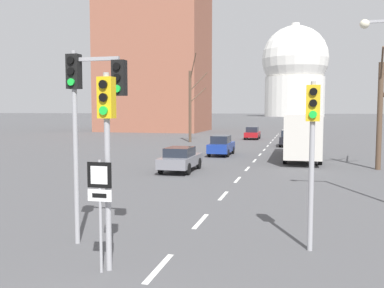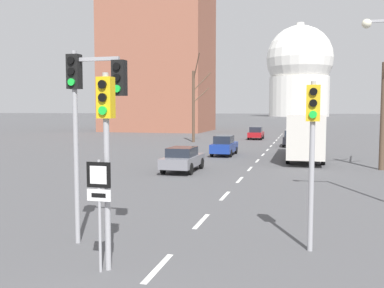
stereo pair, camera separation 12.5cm
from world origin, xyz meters
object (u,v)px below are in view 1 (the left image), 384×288
(sedan_near_right, at_px, (180,159))
(sedan_mid_centre, at_px, (252,133))
(city_bus, at_px, (303,133))
(traffic_signal_near_right, at_px, (312,133))
(traffic_signal_near_left, at_px, (89,99))
(sedan_near_left, at_px, (289,138))
(sedan_far_left, at_px, (221,145))
(traffic_signal_centre_tall, at_px, (107,133))
(route_sign_post, at_px, (100,196))

(sedan_near_right, xyz_separation_m, sedan_mid_centre, (1.23, 30.01, 0.01))
(city_bus, bearing_deg, sedan_near_right, -130.34)
(traffic_signal_near_right, relative_size, sedan_mid_centre, 1.15)
(traffic_signal_near_left, height_order, sedan_near_left, traffic_signal_near_left)
(sedan_near_left, xyz_separation_m, sedan_mid_centre, (-4.85, 9.70, -0.05))
(traffic_signal_near_right, bearing_deg, sedan_near_left, 92.38)
(sedan_near_left, distance_m, sedan_far_left, 11.69)
(city_bus, bearing_deg, traffic_signal_centre_tall, -100.46)
(traffic_signal_centre_tall, relative_size, traffic_signal_near_left, 0.86)
(sedan_near_left, relative_size, sedan_far_left, 0.99)
(sedan_near_left, height_order, sedan_near_right, sedan_near_left)
(traffic_signal_near_left, xyz_separation_m, route_sign_post, (1.20, -1.87, -2.31))
(sedan_near_right, distance_m, sedan_mid_centre, 30.03)
(route_sign_post, bearing_deg, sedan_near_right, 99.24)
(traffic_signal_centre_tall, xyz_separation_m, traffic_signal_near_right, (4.70, 2.66, -0.07))
(route_sign_post, bearing_deg, sedan_mid_centre, 91.77)
(sedan_near_left, height_order, city_bus, city_bus)
(sedan_near_left, bearing_deg, city_bus, -83.63)
(traffic_signal_near_left, bearing_deg, city_bus, 75.72)
(sedan_near_right, bearing_deg, traffic_signal_centre_tall, -80.26)
(route_sign_post, distance_m, city_bus, 25.52)
(sedan_near_left, distance_m, sedan_mid_centre, 10.85)
(route_sign_post, bearing_deg, sedan_far_left, 94.09)
(sedan_near_right, xyz_separation_m, sedan_far_left, (0.79, 9.87, 0.04))
(traffic_signal_centre_tall, height_order, sedan_near_right, traffic_signal_centre_tall)
(route_sign_post, height_order, sedan_mid_centre, route_sign_post)
(traffic_signal_near_right, xyz_separation_m, sedan_mid_centre, (-6.25, 43.55, -2.41))
(traffic_signal_near_left, relative_size, sedan_near_left, 1.24)
(sedan_near_left, distance_m, sedan_near_right, 21.19)
(traffic_signal_near_left, xyz_separation_m, sedan_near_left, (4.61, 34.83, -3.28))
(city_bus, bearing_deg, sedan_far_left, 169.81)
(traffic_signal_near_right, bearing_deg, sedan_near_right, 118.94)
(traffic_signal_near_left, distance_m, sedan_mid_centre, 44.66)
(traffic_signal_near_left, bearing_deg, sedan_mid_centre, 90.31)
(route_sign_post, relative_size, sedan_mid_centre, 0.67)
(traffic_signal_near_right, distance_m, sedan_near_right, 15.66)
(route_sign_post, xyz_separation_m, city_bus, (4.71, 25.08, 0.22))
(traffic_signal_near_left, relative_size, sedan_mid_centre, 1.38)
(traffic_signal_near_right, relative_size, sedan_near_right, 1.04)
(sedan_near_left, xyz_separation_m, city_bus, (1.30, -11.61, 1.19))
(sedan_mid_centre, bearing_deg, sedan_near_left, -63.44)
(sedan_near_right, relative_size, sedan_mid_centre, 1.11)
(traffic_signal_centre_tall, xyz_separation_m, sedan_far_left, (-1.99, 26.08, -2.45))
(sedan_near_right, xyz_separation_m, city_bus, (7.38, 8.69, 1.25))
(sedan_far_left, bearing_deg, city_bus, -10.19)
(traffic_signal_near_left, distance_m, sedan_near_right, 14.98)
(route_sign_post, height_order, sedan_near_left, route_sign_post)
(traffic_signal_centre_tall, height_order, sedan_near_left, traffic_signal_centre_tall)
(traffic_signal_near_right, distance_m, sedan_mid_centre, 44.06)
(sedan_mid_centre, bearing_deg, traffic_signal_near_right, -81.83)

